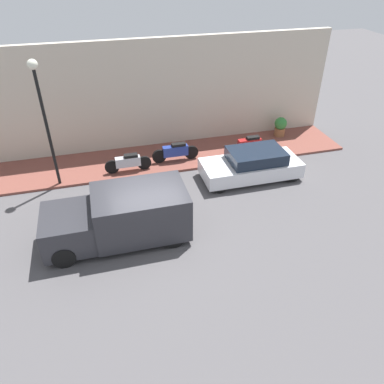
% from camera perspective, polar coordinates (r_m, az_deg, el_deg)
% --- Properties ---
extents(ground_plane, '(60.00, 60.00, 0.00)m').
position_cam_1_polar(ground_plane, '(13.01, -5.97, -6.54)').
color(ground_plane, '#514F51').
extents(sidewalk, '(2.76, 19.99, 0.10)m').
position_cam_1_polar(sidewalk, '(17.31, -9.05, 4.60)').
color(sidewalk, brown).
rests_on(sidewalk, ground_plane).
extents(building_facade, '(0.30, 19.99, 5.02)m').
position_cam_1_polar(building_facade, '(17.70, -10.43, 13.91)').
color(building_facade, beige).
rests_on(building_facade, ground_plane).
extents(parked_car, '(1.75, 4.13, 1.26)m').
position_cam_1_polar(parked_car, '(15.91, 9.11, 4.12)').
color(parked_car, silver).
rests_on(parked_car, ground_plane).
extents(delivery_van, '(2.04, 4.67, 1.75)m').
position_cam_1_polar(delivery_van, '(12.51, -11.05, -3.68)').
color(delivery_van, '#2D2D33').
rests_on(delivery_van, ground_plane).
extents(motorcycle_red, '(0.30, 2.03, 0.83)m').
position_cam_1_polar(motorcycle_red, '(17.72, 8.77, 7.18)').
color(motorcycle_red, '#B21E1E').
rests_on(motorcycle_red, sidewalk).
extents(scooter_silver, '(0.30, 1.99, 0.79)m').
position_cam_1_polar(scooter_silver, '(16.29, -9.68, 4.51)').
color(scooter_silver, '#B7B7BF').
rests_on(scooter_silver, sidewalk).
extents(motorcycle_blue, '(0.30, 2.12, 0.85)m').
position_cam_1_polar(motorcycle_blue, '(16.88, -2.51, 6.20)').
color(motorcycle_blue, navy).
rests_on(motorcycle_blue, sidewalk).
extents(streetlamp, '(0.37, 0.37, 4.99)m').
position_cam_1_polar(streetlamp, '(14.94, -21.93, 12.30)').
color(streetlamp, black).
rests_on(streetlamp, sidewalk).
extents(potted_plant, '(0.61, 0.61, 0.97)m').
position_cam_1_polar(potted_plant, '(19.74, 13.31, 9.73)').
color(potted_plant, brown).
rests_on(potted_plant, sidewalk).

